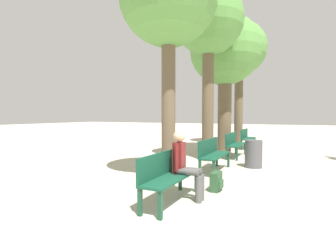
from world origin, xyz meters
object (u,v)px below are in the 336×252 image
at_px(tree_row_1, 208,23).
at_px(tree_row_3, 239,50).
at_px(bench_row_0, 167,173).
at_px(tree_row_0, 168,0).
at_px(bench_row_2, 234,143).
at_px(trash_bin, 253,154).
at_px(person_seated, 185,162).
at_px(bench_row_1, 212,152).
at_px(backpack, 216,182).
at_px(tree_row_2, 225,52).
at_px(bench_row_3, 247,137).

bearing_deg(tree_row_1, tree_row_3, 90.00).
height_order(bench_row_0, tree_row_0, tree_row_0).
xyz_separation_m(bench_row_2, trash_bin, (0.93, -1.72, -0.12)).
bearing_deg(tree_row_1, person_seated, -78.16).
bearing_deg(tree_row_3, tree_row_1, -90.00).
bearing_deg(tree_row_3, bench_row_1, -84.68).
distance_m(bench_row_2, tree_row_0, 5.57).
relative_size(bench_row_2, tree_row_0, 0.30).
xyz_separation_m(tree_row_0, trash_bin, (1.56, 2.46, -3.75)).
height_order(bench_row_1, tree_row_3, tree_row_3).
height_order(bench_row_1, backpack, bench_row_1).
distance_m(bench_row_1, tree_row_0, 3.95).
xyz_separation_m(tree_row_1, tree_row_2, (0.00, 2.28, -0.46)).
bearing_deg(bench_row_1, bench_row_3, 90.00).
bearing_deg(bench_row_0, tree_row_1, 98.28).
bearing_deg(bench_row_3, tree_row_2, -111.11).
bearing_deg(bench_row_0, bench_row_3, 90.00).
distance_m(tree_row_0, backpack, 4.16).
height_order(bench_row_3, trash_bin, bench_row_3).
xyz_separation_m(tree_row_2, backpack, (1.23, -5.60, -3.91)).
distance_m(bench_row_3, tree_row_1, 5.66).
relative_size(tree_row_2, person_seated, 4.48).
height_order(bench_row_3, tree_row_0, tree_row_0).
bearing_deg(backpack, person_seated, -115.62).
distance_m(tree_row_1, person_seated, 5.70).
bearing_deg(tree_row_0, tree_row_2, 90.00).
bearing_deg(person_seated, backpack, 64.38).
bearing_deg(tree_row_1, bench_row_1, -68.33).
distance_m(bench_row_0, bench_row_2, 5.52).
distance_m(bench_row_0, tree_row_0, 3.92).
xyz_separation_m(bench_row_0, bench_row_1, (0.00, 2.76, 0.00)).
distance_m(tree_row_2, trash_bin, 4.91).
bearing_deg(bench_row_1, tree_row_1, 111.67).
relative_size(bench_row_0, bench_row_2, 1.00).
height_order(tree_row_2, trash_bin, tree_row_2).
bearing_deg(bench_row_0, backpack, 60.18).
xyz_separation_m(bench_row_2, bench_row_3, (0.00, 2.76, 0.00)).
height_order(tree_row_0, tree_row_3, tree_row_3).
distance_m(bench_row_2, backpack, 4.53).
xyz_separation_m(bench_row_1, trash_bin, (0.93, 1.04, -0.12)).
relative_size(tree_row_1, backpack, 15.26).
bearing_deg(backpack, bench_row_3, 94.70).
xyz_separation_m(bench_row_3, tree_row_1, (-0.63, -3.92, 4.03)).
relative_size(bench_row_2, tree_row_1, 0.28).
distance_m(tree_row_3, person_seated, 10.22).
bearing_deg(bench_row_3, tree_row_3, 116.19).
height_order(bench_row_0, tree_row_2, tree_row_2).
bearing_deg(bench_row_0, tree_row_3, 93.79).
xyz_separation_m(backpack, trash_bin, (0.33, 2.76, 0.21)).
relative_size(bench_row_2, tree_row_3, 0.26).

